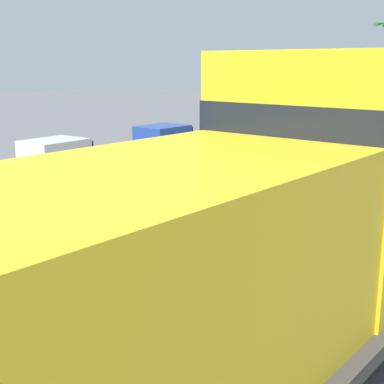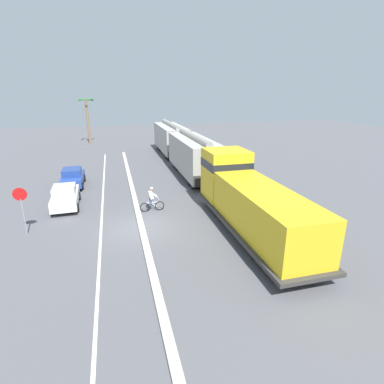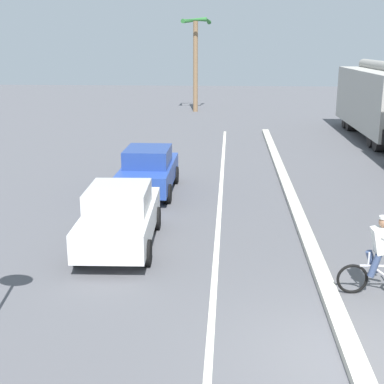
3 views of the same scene
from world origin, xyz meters
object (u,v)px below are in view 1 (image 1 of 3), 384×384
parked_car_white (58,163)px  cyclist (130,209)px  locomotive (174,285)px  parked_car_blue (165,145)px

parked_car_white → cyclist: bearing=-21.9°
parked_car_white → cyclist: 6.37m
parked_car_white → locomotive: bearing=-30.8°
parked_car_blue → cyclist: size_ratio=2.45×
parked_car_white → parked_car_blue: (-0.04, 5.20, 0.00)m
cyclist → parked_car_blue: bearing=128.1°
parked_car_blue → parked_car_white: bearing=-89.6°
cyclist → locomotive: bearing=-39.3°
locomotive → cyclist: locomotive is taller
locomotive → parked_car_white: bearing=149.2°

